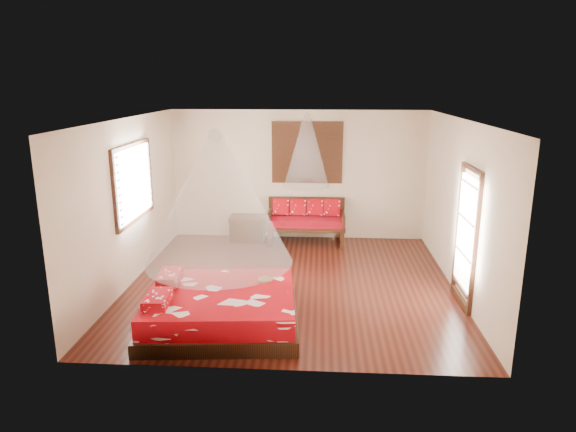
% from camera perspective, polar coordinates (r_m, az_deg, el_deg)
% --- Properties ---
extents(room, '(5.54, 5.54, 2.84)m').
position_cam_1_polar(room, '(8.50, 0.34, 1.28)').
color(room, black).
rests_on(room, ground).
extents(bed, '(2.30, 2.11, 0.64)m').
position_cam_1_polar(bed, '(7.48, -7.54, -10.11)').
color(bed, black).
rests_on(bed, floor).
extents(daybed, '(1.65, 0.73, 0.94)m').
position_cam_1_polar(daybed, '(11.01, 2.03, -0.32)').
color(daybed, black).
rests_on(daybed, floor).
extents(storage_chest, '(0.77, 0.56, 0.53)m').
position_cam_1_polar(storage_chest, '(11.26, -4.48, -1.34)').
color(storage_chest, black).
rests_on(storage_chest, floor).
extents(shutter_panel, '(1.52, 0.06, 1.32)m').
position_cam_1_polar(shutter_panel, '(11.08, 2.14, 7.06)').
color(shutter_panel, black).
rests_on(shutter_panel, wall_back).
extents(window_left, '(0.10, 1.74, 1.34)m').
position_cam_1_polar(window_left, '(9.19, -16.73, 3.58)').
color(window_left, black).
rests_on(window_left, wall_left).
extents(glazed_door, '(0.08, 1.02, 2.16)m').
position_cam_1_polar(glazed_door, '(8.31, 19.16, -2.25)').
color(glazed_door, black).
rests_on(glazed_door, floor).
extents(wine_tray, '(0.23, 0.23, 0.19)m').
position_cam_1_polar(wine_tray, '(7.71, -2.60, -6.82)').
color(wine_tray, brown).
rests_on(wine_tray, bed).
extents(mosquito_net_main, '(2.02, 2.02, 1.80)m').
position_cam_1_polar(mosquito_net_main, '(6.97, -7.82, 1.91)').
color(mosquito_net_main, white).
rests_on(mosquito_net_main, ceiling).
extents(mosquito_net_daybed, '(0.94, 0.94, 1.50)m').
position_cam_1_polar(mosquito_net_daybed, '(10.60, 2.08, 7.26)').
color(mosquito_net_daybed, white).
rests_on(mosquito_net_daybed, ceiling).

